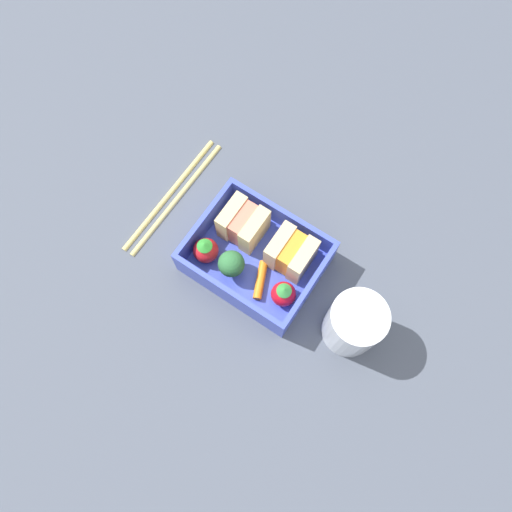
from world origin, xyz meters
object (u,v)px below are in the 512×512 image
Objects in this scene: broccoli_floret at (231,264)px; sandwich_left at (243,224)px; chopstick_pair at (173,195)px; strawberry_left at (283,294)px; drinking_glass at (354,324)px; sandwich_center_left at (291,253)px; strawberry_far_left at (206,250)px; carrot_stick_far_left at (260,280)px.

sandwich_left is at bearing 109.01° from broccoli_floret.
strawberry_left is at bearing -11.16° from chopstick_pair.
broccoli_floret is at bearing -173.78° from drinking_glass.
drinking_glass reaches higher than sandwich_left.
sandwich_left is 1.00× the size of sandwich_center_left.
sandwich_left is 5.61cm from strawberry_far_left.
broccoli_floret is 4.22cm from carrot_stick_far_left.
strawberry_far_left is 7.60cm from carrot_stick_far_left.
sandwich_left is at bearing 141.13° from carrot_stick_far_left.
strawberry_left is at bearing 3.26° from strawberry_far_left.
carrot_stick_far_left reaches higher than chopstick_pair.
strawberry_far_left is 3.86cm from broccoli_floret.
strawberry_far_left is 0.89× the size of broccoli_floret.
strawberry_far_left reaches higher than strawberry_left.
strawberry_left is at bearing -2.98° from carrot_stick_far_left.
sandwich_center_left is at bearing 2.25° from chopstick_pair.
strawberry_far_left is at bearing -111.25° from sandwich_left.
sandwich_left is 0.62× the size of drinking_glass.
sandwich_left is at bearing 152.61° from strawberry_left.
drinking_glass reaches higher than strawberry_left.
strawberry_left is at bearing -172.40° from drinking_glass.
sandwich_center_left reaches higher than chopstick_pair.
sandwich_center_left reaches higher than broccoli_floret.
broccoli_floret is (-5.17, -5.13, 0.10)cm from sandwich_center_left.
strawberry_far_left is at bearing -179.07° from broccoli_floret.
carrot_stick_far_left is 0.60× the size of drinking_glass.
sandwich_left is 17.83cm from drinking_glass.
chopstick_pair is (-12.59, 4.43, -3.30)cm from broccoli_floret.
sandwich_center_left is (6.94, 0.00, 0.00)cm from sandwich_left.
broccoli_floret is 0.52× the size of drinking_glass.
strawberry_far_left is (-2.02, -5.19, -0.66)cm from sandwich_left.
chopstick_pair is at bearing 167.20° from carrot_stick_far_left.
sandwich_center_left is 0.62× the size of drinking_glass.
sandwich_left and sandwich_center_left have the same top height.
carrot_stick_far_left is 3.54cm from strawberry_left.
chopstick_pair is at bearing 168.84° from strawberry_left.
strawberry_left is (3.37, -0.18, 1.09)cm from carrot_stick_far_left.
sandwich_center_left is 10.37cm from strawberry_far_left.
sandwich_left is 1.38× the size of strawberry_left.
sandwich_center_left is 7.28cm from broccoli_floret.
strawberry_far_left is 1.04× the size of strawberry_left.
drinking_glass is at bearing 4.66° from carrot_stick_far_left.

